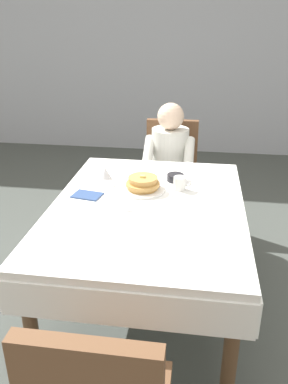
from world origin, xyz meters
TOP-DOWN VIEW (x-y plane):
  - ground_plane at (0.00, 0.00)m, footprint 14.00×14.00m
  - back_wall at (0.00, 3.40)m, footprint 12.00×0.16m
  - dining_table_main at (0.00, 0.00)m, footprint 1.12×1.52m
  - chair_diner at (0.04, 1.17)m, footprint 0.44×0.45m
  - diner_person at (0.04, 1.01)m, footprint 0.40×0.43m
  - plate_breakfast at (-0.06, 0.19)m, footprint 0.28×0.28m
  - breakfast_stack at (-0.06, 0.19)m, footprint 0.21×0.21m
  - cup_coffee at (0.17, 0.24)m, footprint 0.11×0.08m
  - bowl_butter at (0.13, 0.38)m, footprint 0.11×0.11m
  - syrup_pitcher at (-0.33, 0.36)m, footprint 0.08×0.08m
  - fork_left_of_plate at (-0.25, 0.17)m, footprint 0.02×0.18m
  - knife_right_of_plate at (0.13, 0.17)m, footprint 0.03×0.20m
  - spoon_near_edge at (-0.03, -0.10)m, footprint 0.15×0.02m
  - napkin_folded at (-0.38, 0.06)m, footprint 0.19×0.15m

SIDE VIEW (x-z plane):
  - ground_plane at x=0.00m, z-range 0.00..0.00m
  - chair_diner at x=0.04m, z-range 0.06..0.99m
  - dining_table_main at x=0.00m, z-range 0.28..1.02m
  - diner_person at x=0.04m, z-range 0.11..1.23m
  - fork_left_of_plate at x=-0.25m, z-range 0.74..0.74m
  - knife_right_of_plate at x=0.13m, z-range 0.74..0.74m
  - spoon_near_edge at x=-0.03m, z-range 0.74..0.74m
  - napkin_folded at x=-0.38m, z-range 0.74..0.75m
  - plate_breakfast at x=-0.06m, z-range 0.74..0.76m
  - bowl_butter at x=0.13m, z-range 0.74..0.78m
  - syrup_pitcher at x=-0.33m, z-range 0.74..0.81m
  - cup_coffee at x=0.17m, z-range 0.74..0.83m
  - breakfast_stack at x=-0.06m, z-range 0.75..0.83m
  - back_wall at x=0.00m, z-range 0.00..3.20m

